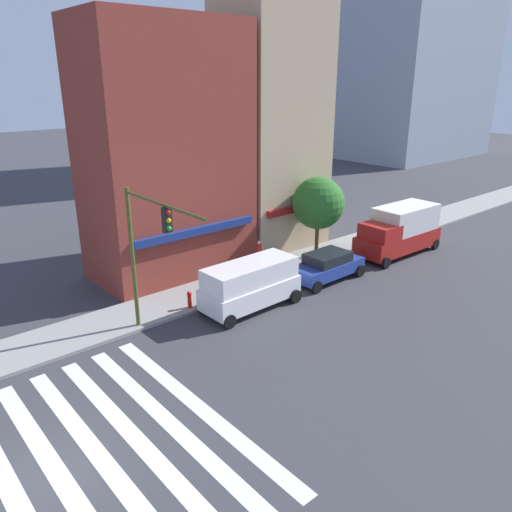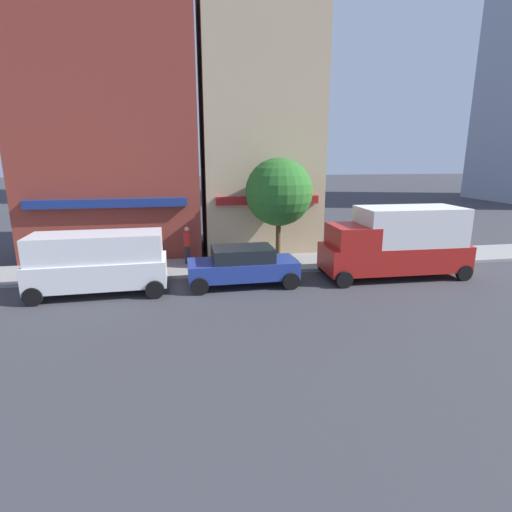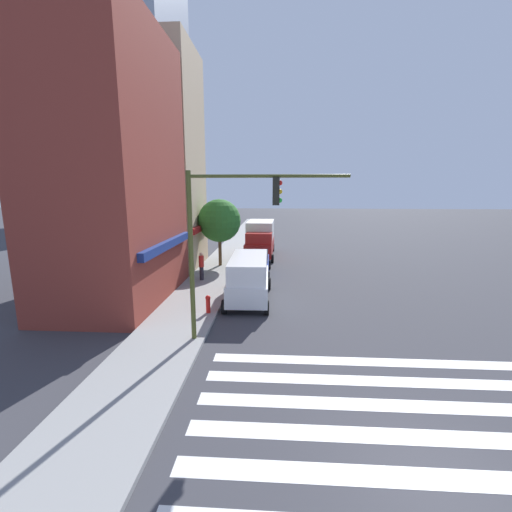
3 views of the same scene
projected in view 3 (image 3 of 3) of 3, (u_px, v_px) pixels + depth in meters
ground_plane at (435, 479)px, 6.94m from camera, size 200.00×200.00×0.00m
sidewalk_left at (78, 458)px, 7.37m from camera, size 120.00×3.00×0.15m
crosswalk_stripes at (435, 479)px, 6.94m from camera, size 10.18×10.80×0.01m
storefront_row at (139, 165)px, 20.32m from camera, size 15.05×5.30×15.34m
tower_distant at (137, 36)px, 61.89m from camera, size 21.14×14.10×66.01m
traffic_signal at (227, 227)px, 12.27m from camera, size 0.32×5.71×6.43m
van_white at (249, 277)px, 17.91m from camera, size 5.05×2.22×2.34m
sedan_blue at (256, 263)px, 23.42m from camera, size 4.42×2.02×1.59m
box_truck_red at (260, 238)px, 29.86m from camera, size 6.25×2.42×3.04m
pedestrian_red_jacket at (201, 266)px, 21.45m from camera, size 0.32×0.32×1.77m
fire_hydrant at (208, 303)px, 15.78m from camera, size 0.24×0.24×0.84m
street_tree at (219, 221)px, 25.18m from camera, size 3.15×3.15×4.94m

